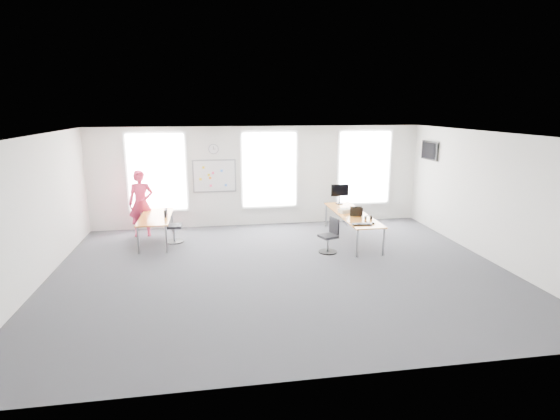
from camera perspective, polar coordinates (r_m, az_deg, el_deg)
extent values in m
plane|color=#2C2C32|center=(9.82, 0.12, -7.90)|extent=(10.00, 10.00, 0.00)
plane|color=white|center=(9.17, 0.13, 9.85)|extent=(10.00, 10.00, 0.00)
plane|color=white|center=(13.28, -2.70, 4.41)|extent=(10.00, 0.00, 10.00)
plane|color=white|center=(5.64, 6.86, -8.19)|extent=(10.00, 0.00, 10.00)
plane|color=white|center=(9.90, -29.75, -0.45)|extent=(0.00, 10.00, 10.00)
plane|color=white|center=(11.31, 25.98, 1.50)|extent=(0.00, 10.00, 10.00)
cube|color=silver|center=(13.22, -15.77, 4.76)|extent=(1.60, 0.06, 2.20)
cube|color=silver|center=(13.25, -1.41, 5.28)|extent=(1.60, 0.06, 2.20)
cube|color=silver|center=(13.98, 10.92, 5.47)|extent=(1.60, 0.06, 2.20)
cube|color=orange|center=(12.02, 9.41, -0.56)|extent=(0.79, 2.97, 0.03)
cylinder|color=gray|center=(10.72, 10.04, -4.31)|extent=(0.05, 0.05, 0.69)
cylinder|color=gray|center=(10.96, 13.37, -4.08)|extent=(0.05, 0.05, 0.69)
cylinder|color=gray|center=(13.34, 6.05, -0.67)|extent=(0.05, 0.05, 0.69)
cylinder|color=gray|center=(13.52, 8.79, -0.55)|extent=(0.05, 0.05, 0.69)
cube|color=orange|center=(12.06, -15.93, -0.82)|extent=(0.80, 1.99, 0.03)
cylinder|color=gray|center=(11.31, -18.03, -3.82)|extent=(0.05, 0.05, 0.70)
cylinder|color=gray|center=(11.22, -14.61, -3.72)|extent=(0.05, 0.05, 0.70)
cylinder|color=gray|center=(13.10, -16.85, -1.43)|extent=(0.05, 0.05, 0.70)
cylinder|color=gray|center=(13.02, -13.90, -1.32)|extent=(0.05, 0.05, 0.70)
cylinder|color=black|center=(11.06, 6.24, -5.44)|extent=(0.46, 0.46, 0.03)
cylinder|color=gray|center=(10.99, 6.27, -4.46)|extent=(0.05, 0.05, 0.37)
cube|color=black|center=(10.93, 6.29, -3.44)|extent=(0.50, 0.50, 0.06)
cube|color=black|center=(10.96, 7.09, -2.06)|extent=(0.16, 0.37, 0.40)
cylinder|color=black|center=(12.15, -13.59, -4.01)|extent=(0.49, 0.49, 0.03)
cylinder|color=gray|center=(12.09, -13.65, -3.04)|extent=(0.06, 0.06, 0.40)
cube|color=black|center=(12.03, -13.71, -2.05)|extent=(0.42, 0.42, 0.07)
cube|color=black|center=(11.98, -14.67, -0.85)|extent=(0.05, 0.40, 0.43)
imported|color=#C4274A|center=(12.76, -17.68, 0.82)|extent=(0.70, 0.48, 1.86)
cube|color=white|center=(13.16, -8.56, 4.42)|extent=(1.20, 0.03, 0.90)
cylinder|color=gray|center=(13.06, -8.68, 7.88)|extent=(0.30, 0.04, 0.30)
cube|color=black|center=(13.71, 18.98, 7.36)|extent=(0.06, 0.90, 0.55)
cube|color=black|center=(10.93, 10.66, -1.87)|extent=(0.50, 0.24, 0.02)
ellipsoid|color=black|center=(11.08, 12.08, -1.68)|extent=(0.10, 0.13, 0.04)
cylinder|color=black|center=(11.25, 11.19, -1.50)|extent=(0.07, 0.07, 0.01)
cylinder|color=black|center=(11.45, 11.11, -1.01)|extent=(0.04, 0.09, 0.09)
cylinder|color=black|center=(11.50, 11.79, -0.98)|extent=(0.04, 0.09, 0.09)
cylinder|color=gold|center=(11.45, 11.11, -1.01)|extent=(0.01, 0.10, 0.10)
cube|color=black|center=(11.46, 11.47, -0.75)|extent=(0.17, 0.02, 0.02)
cube|color=black|center=(11.77, 9.88, -0.16)|extent=(0.32, 0.16, 0.25)
cube|color=orange|center=(11.70, 9.99, -0.29)|extent=(0.31, 0.17, 0.23)
cube|color=black|center=(11.69, 10.01, -0.26)|extent=(0.32, 0.17, 0.25)
cube|color=beige|center=(12.09, 8.50, -0.11)|extent=(0.36, 0.31, 0.11)
cylinder|color=black|center=(13.20, 7.75, 0.86)|extent=(0.22, 0.22, 0.02)
cylinder|color=black|center=(13.17, 7.76, 1.32)|extent=(0.04, 0.04, 0.22)
cube|color=black|center=(13.10, 7.82, 2.58)|extent=(0.53, 0.04, 0.36)
cube|color=black|center=(13.08, 7.85, 2.56)|extent=(0.50, 0.01, 0.32)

